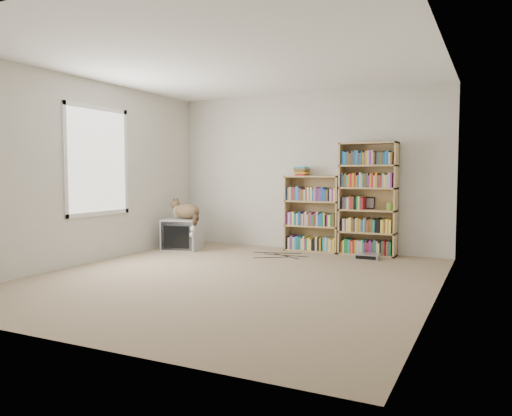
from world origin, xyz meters
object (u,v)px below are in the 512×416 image
at_px(cat, 187,214).
at_px(bookcase_short, 313,217).
at_px(bookcase_tall, 368,202).
at_px(dvd_player, 368,256).
at_px(crt_tv, 182,234).

height_order(cat, bookcase_short, bookcase_short).
distance_m(bookcase_tall, dvd_player, 0.86).
relative_size(bookcase_tall, bookcase_short, 1.42).
relative_size(cat, dvd_player, 1.97).
bearing_deg(dvd_player, bookcase_short, 158.44).
xyz_separation_m(bookcase_tall, bookcase_short, (-0.87, 0.00, -0.26)).
height_order(cat, dvd_player, cat).
height_order(bookcase_tall, bookcase_short, bookcase_tall).
xyz_separation_m(bookcase_short, dvd_player, (0.96, -0.37, -0.50)).
relative_size(crt_tv, dvd_player, 1.96).
xyz_separation_m(cat, bookcase_tall, (2.74, 0.73, 0.22)).
relative_size(crt_tv, cat, 0.99).
distance_m(bookcase_short, dvd_player, 1.15).
distance_m(bookcase_tall, bookcase_short, 0.91).
bearing_deg(cat, bookcase_tall, 16.27).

